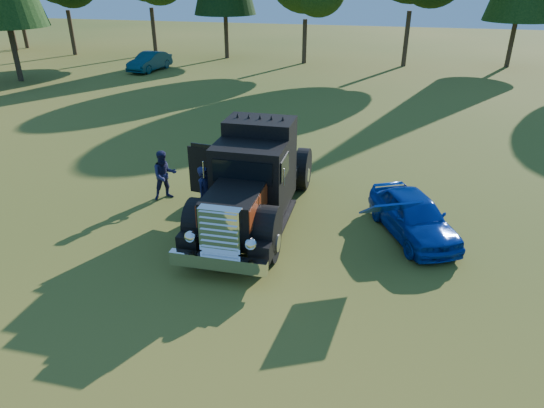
{
  "coord_description": "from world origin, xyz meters",
  "views": [
    {
      "loc": [
        2.9,
        -11.19,
        7.07
      ],
      "look_at": [
        0.17,
        0.36,
        1.28
      ],
      "focal_mm": 32.0,
      "sensor_mm": 36.0,
      "label": 1
    }
  ],
  "objects_px": {
    "diamond_t_truck": "(253,183)",
    "distant_teal_car": "(150,62)",
    "spectator_near": "(206,195)",
    "hotrod_coupe": "(413,215)",
    "spectator_far": "(165,175)"
  },
  "relations": [
    {
      "from": "hotrod_coupe",
      "to": "spectator_far",
      "type": "height_order",
      "value": "hotrod_coupe"
    },
    {
      "from": "diamond_t_truck",
      "to": "spectator_far",
      "type": "distance_m",
      "value": 3.48
    },
    {
      "from": "spectator_near",
      "to": "distant_teal_car",
      "type": "bearing_deg",
      "value": 43.55
    },
    {
      "from": "spectator_near",
      "to": "diamond_t_truck",
      "type": "bearing_deg",
      "value": -61.45
    },
    {
      "from": "spectator_near",
      "to": "spectator_far",
      "type": "relative_size",
      "value": 1.07
    },
    {
      "from": "hotrod_coupe",
      "to": "distant_teal_car",
      "type": "relative_size",
      "value": 1.02
    },
    {
      "from": "diamond_t_truck",
      "to": "distant_teal_car",
      "type": "xyz_separation_m",
      "value": [
        -14.17,
        21.89,
        -0.6
      ]
    },
    {
      "from": "diamond_t_truck",
      "to": "spectator_far",
      "type": "relative_size",
      "value": 4.23
    },
    {
      "from": "diamond_t_truck",
      "to": "spectator_near",
      "type": "height_order",
      "value": "diamond_t_truck"
    },
    {
      "from": "hotrod_coupe",
      "to": "spectator_near",
      "type": "relative_size",
      "value": 2.35
    },
    {
      "from": "distant_teal_car",
      "to": "spectator_near",
      "type": "bearing_deg",
      "value": -51.84
    },
    {
      "from": "diamond_t_truck",
      "to": "distant_teal_car",
      "type": "height_order",
      "value": "diamond_t_truck"
    },
    {
      "from": "diamond_t_truck",
      "to": "spectator_near",
      "type": "bearing_deg",
      "value": -165.14
    },
    {
      "from": "hotrod_coupe",
      "to": "distant_teal_car",
      "type": "xyz_separation_m",
      "value": [
        -18.9,
        21.68,
        0.04
      ]
    },
    {
      "from": "hotrod_coupe",
      "to": "spectator_far",
      "type": "bearing_deg",
      "value": 175.05
    }
  ]
}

